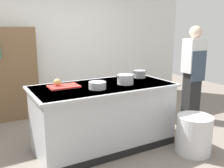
{
  "coord_description": "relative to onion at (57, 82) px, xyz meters",
  "views": [
    {
      "loc": [
        -1.54,
        -2.96,
        1.66
      ],
      "look_at": [
        0.25,
        0.2,
        0.85
      ],
      "focal_mm": 39.52,
      "sensor_mm": 36.0,
      "label": 1
    }
  ],
  "objects": [
    {
      "name": "ground_plane",
      "position": [
        0.59,
        -0.2,
        -0.97
      ],
      "size": [
        10.0,
        10.0,
        0.0
      ],
      "primitive_type": "plane",
      "color": "slate"
    },
    {
      "name": "back_wall",
      "position": [
        0.59,
        1.9,
        0.53
      ],
      "size": [
        6.4,
        0.12,
        3.0
      ],
      "primitive_type": "cube",
      "color": "white",
      "rests_on": "ground_plane"
    },
    {
      "name": "counter_island",
      "position": [
        0.59,
        -0.2,
        -0.5
      ],
      "size": [
        1.98,
        0.98,
        0.9
      ],
      "color": "#B7BABF",
      "rests_on": "ground_plane"
    },
    {
      "name": "cutting_board",
      "position": [
        0.07,
        -0.04,
        -0.06
      ],
      "size": [
        0.4,
        0.28,
        0.02
      ],
      "primitive_type": "cube",
      "color": "red",
      "rests_on": "counter_island"
    },
    {
      "name": "onion",
      "position": [
        0.0,
        0.0,
        0.0
      ],
      "size": [
        0.1,
        0.1,
        0.1
      ],
      "primitive_type": "sphere",
      "color": "tan",
      "rests_on": "cutting_board"
    },
    {
      "name": "stock_pot",
      "position": [
        0.89,
        -0.29,
        0.0
      ],
      "size": [
        0.3,
        0.23,
        0.14
      ],
      "color": "#B7BABF",
      "rests_on": "counter_island"
    },
    {
      "name": "sauce_pan",
      "position": [
        1.34,
        -0.01,
        -0.01
      ],
      "size": [
        0.25,
        0.19,
        0.12
      ],
      "color": "#99999E",
      "rests_on": "counter_island"
    },
    {
      "name": "mixing_bowl",
      "position": [
        0.43,
        -0.35,
        -0.02
      ],
      "size": [
        0.23,
        0.23,
        0.09
      ],
      "primitive_type": "cylinder",
      "color": "#B7BABF",
      "rests_on": "counter_island"
    },
    {
      "name": "trash_bin",
      "position": [
        1.56,
        -0.99,
        -0.71
      ],
      "size": [
        0.47,
        0.47,
        0.52
      ],
      "primitive_type": "cylinder",
      "color": "silver",
      "rests_on": "ground_plane"
    },
    {
      "name": "person_chef",
      "position": [
        2.49,
        -0.05,
        -0.05
      ],
      "size": [
        0.38,
        0.25,
        1.72
      ],
      "rotation": [
        0.0,
        0.0,
        1.43
      ],
      "color": "#252525",
      "rests_on": "ground_plane"
    },
    {
      "name": "bookshelf",
      "position": [
        -0.47,
        1.6,
        -0.11
      ],
      "size": [
        1.1,
        0.31,
        1.7
      ],
      "color": "brown",
      "rests_on": "ground_plane"
    }
  ]
}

